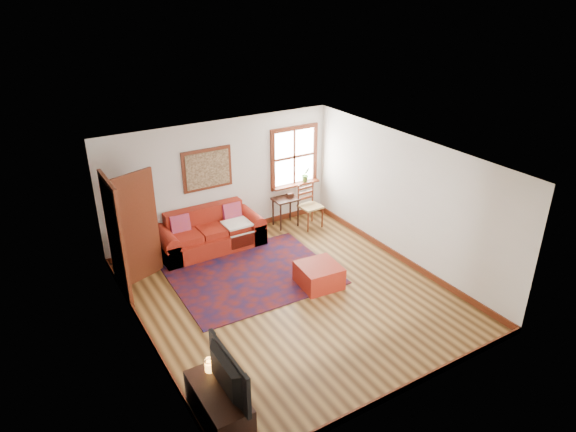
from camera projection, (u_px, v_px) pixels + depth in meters
ground at (291, 295)px, 8.94m from camera, size 5.50×5.50×0.00m
room_envelope at (291, 209)px, 8.25m from camera, size 5.04×5.54×2.52m
window at (296, 163)px, 11.31m from camera, size 1.18×0.20×1.38m
doorway at (128, 231)px, 8.83m from camera, size 0.89×1.08×2.14m
framed_artwork at (207, 169)px, 10.24m from camera, size 1.05×0.07×0.85m
persian_rug at (253, 275)px, 9.54m from camera, size 2.91×2.35×0.02m
red_leather_sofa at (210, 236)px, 10.40m from camera, size 2.12×0.88×0.83m
red_ottoman at (319, 275)px, 9.16m from camera, size 0.76×0.76×0.40m
side_table at (286, 203)px, 11.23m from camera, size 0.54×0.41×0.66m
ladder_back_chair at (309, 204)px, 11.23m from camera, size 0.47×0.45×0.96m
media_cabinet at (219, 409)px, 6.22m from camera, size 0.48×1.06×0.58m
television at (221, 375)px, 5.91m from camera, size 0.13×1.01×0.58m
candle_hurricane at (209, 366)px, 6.36m from camera, size 0.12×0.12×0.18m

